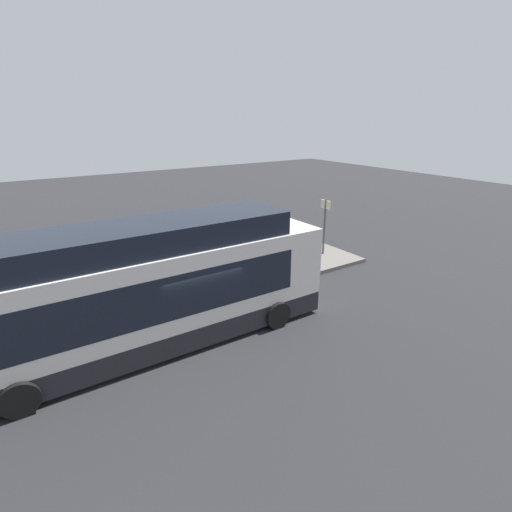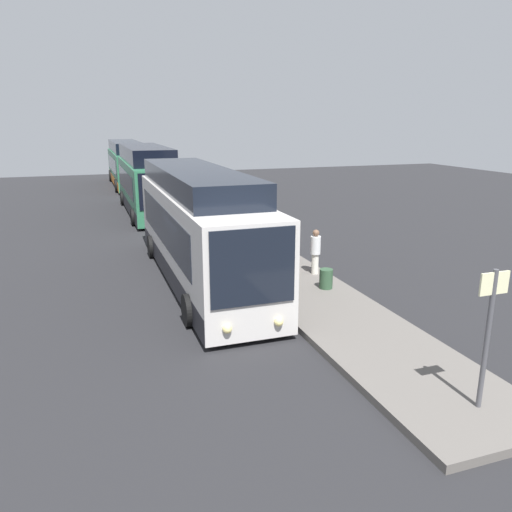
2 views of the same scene
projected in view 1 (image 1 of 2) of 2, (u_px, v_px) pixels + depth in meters
name	position (u px, v px, depth m)	size (l,w,h in m)	color
ground	(193.00, 336.00, 13.06)	(80.00, 80.00, 0.00)	#232326
platform	(158.00, 299.00, 15.46)	(20.00, 3.01, 0.19)	#605B56
bus_lead	(143.00, 295.00, 11.83)	(11.85, 2.77, 3.93)	silver
passenger_boarding	(135.00, 284.00, 14.13)	(0.51, 0.51, 1.83)	silver
passenger_waiting	(144.00, 268.00, 15.85)	(0.62, 0.52, 1.63)	silver
suitcase	(153.00, 298.00, 14.45)	(0.40, 0.21, 1.00)	#598C59
sign_post	(325.00, 221.00, 19.62)	(0.10, 0.63, 2.78)	#4C4C51
trash_bin	(186.00, 276.00, 16.58)	(0.44, 0.44, 0.65)	#2D4C33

